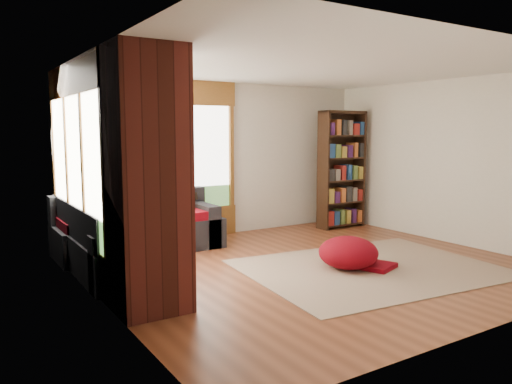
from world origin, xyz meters
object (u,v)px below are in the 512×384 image
dog_tan (143,201)px  bookshelf (342,170)px  pouf (348,252)px  dog_brindle (127,209)px  brick_chimney (147,181)px  sectional_sofa (128,238)px  area_rug (370,268)px

dog_tan → bookshelf: bearing=-23.6°
pouf → dog_brindle: bearing=146.3°
bookshelf → dog_brindle: size_ratio=2.29×
brick_chimney → sectional_sofa: (0.45, 2.05, -1.00)m
brick_chimney → dog_brindle: brick_chimney is taller
brick_chimney → area_rug: 3.23m
sectional_sofa → pouf: size_ratio=2.85×
bookshelf → pouf: size_ratio=2.77×
sectional_sofa → pouf: (2.27, -2.01, -0.08)m
dog_tan → brick_chimney: bearing=-134.2°
bookshelf → sectional_sofa: bearing=-177.7°
pouf → brick_chimney: bearing=-179.1°
brick_chimney → dog_brindle: (0.31, 1.64, -0.53)m
area_rug → pouf: size_ratio=4.12×
sectional_sofa → brick_chimney: bearing=-104.4°
dog_tan → area_rug: bearing=-69.8°
bookshelf → pouf: (-1.82, -2.17, -0.85)m
sectional_sofa → dog_brindle: 0.63m
sectional_sofa → dog_tan: (0.23, 0.01, 0.49)m
sectional_sofa → dog_tan: size_ratio=2.09×
area_rug → pouf: bearing=143.9°
brick_chimney → area_rug: bearing=-2.5°
area_rug → dog_brindle: size_ratio=3.41×
brick_chimney → dog_brindle: bearing=79.3°
pouf → dog_tan: dog_tan is taller
sectional_sofa → dog_tan: 0.55m
bookshelf → dog_brindle: (-4.23, -0.57, -0.30)m
dog_tan → dog_brindle: dog_tan is taller
sectional_sofa → dog_tan: dog_tan is taller
sectional_sofa → pouf: bearing=-43.6°
sectional_sofa → pouf: 3.03m
area_rug → dog_brindle: 3.27m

